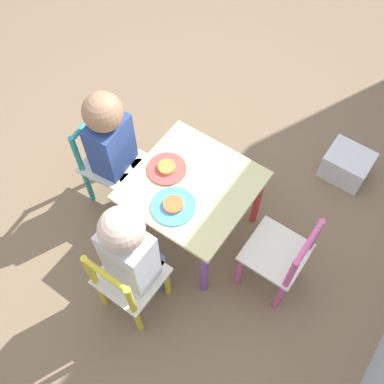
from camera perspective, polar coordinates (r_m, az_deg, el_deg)
name	(u,v)px	position (r m, az deg, el deg)	size (l,w,h in m)	color
ground_plane	(192,228)	(2.36, 0.00, -4.65)	(6.00, 6.00, 0.00)	#7F664C
kids_table	(192,193)	(2.04, 0.00, -0.07)	(0.53, 0.53, 0.43)	beige
chair_teal	(109,163)	(2.29, -10.45, 3.61)	(0.29, 0.29, 0.53)	silver
chair_yellow	(128,281)	(1.98, -8.14, -11.19)	(0.26, 0.26, 0.53)	silver
chair_pink	(280,257)	(2.04, 11.06, -8.11)	(0.26, 0.26, 0.53)	silver
child_front	(113,143)	(2.10, -9.99, 6.16)	(0.21, 0.23, 0.76)	#38383D
child_right	(131,251)	(1.80, -7.75, -7.42)	(0.22, 0.20, 0.78)	#4C608E
plate_front	(167,168)	(2.02, -3.22, 3.02)	(0.18, 0.18, 0.03)	#E54C47
plate_right	(173,206)	(1.92, -2.38, -1.75)	(0.19, 0.19, 0.03)	#4C9EE0
storage_bin	(347,165)	(2.61, 19.04, 3.28)	(0.20, 0.24, 0.17)	silver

